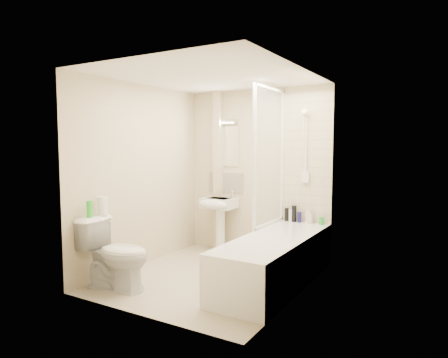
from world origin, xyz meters
The scene contains 26 objects.
floor centered at (0.00, 0.00, 0.00)m, with size 2.50×2.50×0.00m, color beige.
wall_back centered at (0.00, 1.25, 1.20)m, with size 2.20×0.02×2.40m, color beige.
wall_left centered at (-1.10, 0.00, 1.20)m, with size 0.02×2.50×2.40m, color beige.
wall_right centered at (1.10, 0.00, 1.20)m, with size 0.02×2.50×2.40m, color beige.
ceiling centered at (0.00, 0.00, 2.40)m, with size 2.20×2.50×0.02m, color white.
tile_back centered at (0.75, 1.24, 1.42)m, with size 0.70×0.01×1.75m, color beige.
tile_right centered at (1.09, 0.20, 1.42)m, with size 0.01×2.10×1.75m, color beige.
pipe_boxing centered at (-0.62, 1.19, 1.20)m, with size 0.12×0.12×2.40m, color beige.
splashback centered at (-0.52, 1.24, 1.03)m, with size 0.60×0.01×0.30m, color beige.
mirror centered at (-0.52, 1.24, 1.58)m, with size 0.46×0.01×0.60m, color white.
strip_light centered at (-0.52, 1.22, 1.95)m, with size 0.42×0.07×0.07m, color silver.
bathtub centered at (0.75, 0.20, 0.29)m, with size 0.70×2.10×0.55m.
shower_screen centered at (0.40, 0.80, 1.45)m, with size 0.04×0.92×1.80m.
shower_fixture centered at (0.75, 1.19, 1.55)m, with size 0.10×0.16×0.99m.
pedestal_sink centered at (-0.52, 1.01, 0.65)m, with size 0.48×0.46×0.93m.
bottle_black_a centered at (0.50, 1.16, 0.64)m, with size 0.06×0.06×0.18m, color black.
bottle_white_a centered at (0.57, 1.16, 0.63)m, with size 0.06×0.06×0.16m, color white.
bottle_black_b centered at (0.61, 1.16, 0.66)m, with size 0.06×0.06×0.23m, color black.
bottle_blue centered at (0.69, 1.16, 0.62)m, with size 0.05×0.05×0.14m, color navy.
bottle_cream centered at (0.81, 1.16, 0.64)m, with size 0.07×0.07×0.18m, color beige.
bottle_white_b centered at (0.85, 1.16, 0.62)m, with size 0.06×0.06×0.14m, color silver.
bottle_green centered at (1.00, 1.16, 0.60)m, with size 0.07×0.07×0.10m, color green.
toilet centered at (-0.72, -0.85, 0.40)m, with size 0.83×0.54×0.80m, color white.
toilet_roll_lower centered at (-0.99, -0.78, 0.85)m, with size 0.11×0.11×0.10m, color white.
toilet_roll_upper centered at (-0.99, -0.79, 0.96)m, with size 0.12×0.12×0.11m, color white.
green_bottle centered at (-0.99, -0.97, 0.89)m, with size 0.06×0.06×0.19m, color green.
Camera 1 is at (2.53, -3.99, 1.61)m, focal length 32.00 mm.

